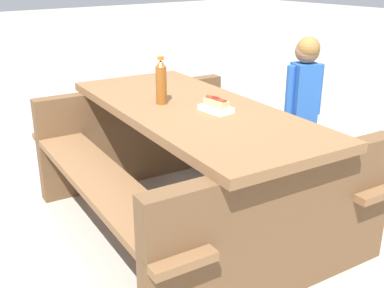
{
  "coord_description": "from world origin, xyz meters",
  "views": [
    {
      "loc": [
        2.02,
        -1.57,
        1.5
      ],
      "look_at": [
        0.0,
        0.0,
        0.52
      ],
      "focal_mm": 44.35,
      "sensor_mm": 36.0,
      "label": 1
    }
  ],
  "objects_px": {
    "hotdog_tray": "(216,106)",
    "picnic_table": "(192,157)",
    "soda_bottle": "(161,82)",
    "child_in_coat": "(304,94)"
  },
  "relations": [
    {
      "from": "hotdog_tray",
      "to": "picnic_table",
      "type": "bearing_deg",
      "value": -164.26
    },
    {
      "from": "picnic_table",
      "to": "soda_bottle",
      "type": "bearing_deg",
      "value": -147.29
    },
    {
      "from": "soda_bottle",
      "to": "picnic_table",
      "type": "bearing_deg",
      "value": 32.71
    },
    {
      "from": "hotdog_tray",
      "to": "child_in_coat",
      "type": "relative_size",
      "value": 0.17
    },
    {
      "from": "picnic_table",
      "to": "child_in_coat",
      "type": "xyz_separation_m",
      "value": [
        0.03,
        0.93,
        0.24
      ]
    },
    {
      "from": "picnic_table",
      "to": "child_in_coat",
      "type": "height_order",
      "value": "child_in_coat"
    },
    {
      "from": "hotdog_tray",
      "to": "child_in_coat",
      "type": "xyz_separation_m",
      "value": [
        -0.13,
        0.89,
        -0.1
      ]
    },
    {
      "from": "child_in_coat",
      "to": "soda_bottle",
      "type": "bearing_deg",
      "value": -100.15
    },
    {
      "from": "picnic_table",
      "to": "soda_bottle",
      "type": "xyz_separation_m",
      "value": [
        -0.16,
        -0.1,
        0.43
      ]
    },
    {
      "from": "picnic_table",
      "to": "hotdog_tray",
      "type": "xyz_separation_m",
      "value": [
        0.16,
        0.04,
        0.34
      ]
    }
  ]
}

